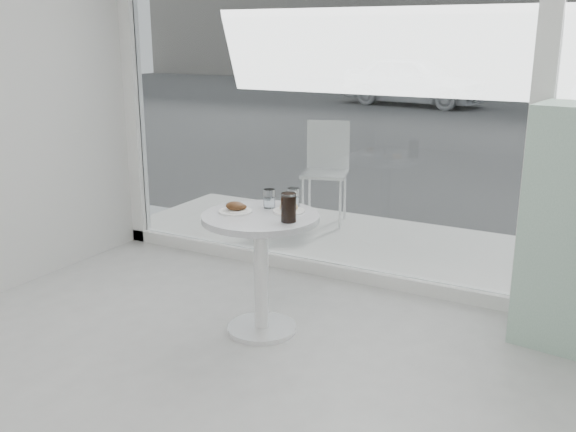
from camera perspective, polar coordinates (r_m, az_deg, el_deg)
The scene contains 11 objects.
storefront at distance 4.52m, azimuth 11.39°, elevation 14.15°, with size 5.00×0.14×3.00m.
main_table at distance 3.95m, azimuth -2.43°, elevation -2.91°, with size 0.72×0.72×0.77m.
patio_deck at distance 5.60m, azimuth 12.23°, elevation -3.25°, with size 5.60×1.60×0.05m, color beige.
street at distance 17.46m, azimuth 24.06°, elevation 8.48°, with size 40.00×24.00×0.00m, color #343434.
patio_chair at distance 6.24m, azimuth 3.43°, elevation 4.53°, with size 0.52×0.52×0.97m.
car_white at distance 17.65m, azimuth 11.09°, elevation 11.72°, with size 1.53×3.79×1.29m, color silver.
plate_fritter at distance 3.94m, azimuth -4.65°, elevation 0.69°, with size 0.20×0.20×0.07m.
plate_donut at distance 3.93m, azimuth 0.07°, elevation 0.64°, with size 0.20×0.20×0.05m.
water_tumbler_a at distance 4.02m, azimuth -1.67°, elevation 1.46°, with size 0.07×0.07×0.12m.
water_tumbler_b at distance 4.03m, azimuth 0.48°, elevation 1.53°, with size 0.08×0.08×0.12m.
cola_glass at distance 3.71m, azimuth 0.05°, elevation 0.71°, with size 0.09×0.09×0.17m.
Camera 1 is at (1.44, -1.30, 1.82)m, focal length 40.00 mm.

